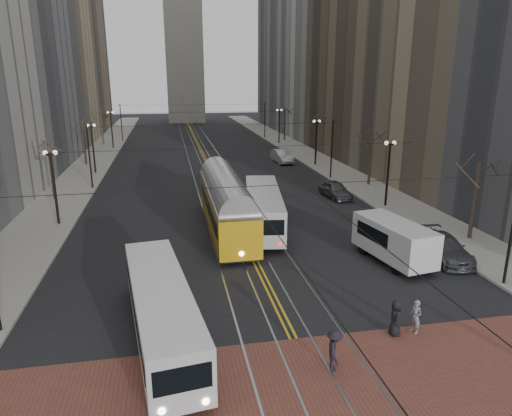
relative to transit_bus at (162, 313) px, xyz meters
name	(u,v)px	position (x,y,z in m)	size (l,w,h in m)	color
ground	(288,327)	(5.66, 0.00, -1.36)	(260.00, 260.00, 0.00)	black
sidewalk_left	(93,163)	(-9.34, 45.00, -1.28)	(5.00, 140.00, 0.15)	gray
sidewalk_right	(309,156)	(20.66, 45.00, -1.28)	(5.00, 140.00, 0.15)	gray
crosswalk_band	(315,382)	(5.66, -4.00, -1.35)	(25.00, 6.00, 0.01)	brown
streetcar_rails	(205,160)	(5.66, 45.00, -1.35)	(4.80, 130.00, 0.02)	gray
centre_lines	(205,160)	(5.66, 45.00, -1.35)	(0.42, 130.00, 0.01)	gold
building_left_far	(59,31)	(-19.84, 86.00, 18.64)	(16.00, 20.00, 40.00)	brown
building_right_mid	(382,34)	(31.16, 46.00, 15.64)	(16.00, 20.00, 34.00)	brown
building_right_far	(302,35)	(31.16, 86.00, 18.64)	(16.00, 20.00, 40.00)	slate
lamp_posts	(218,160)	(5.66, 28.75, 1.44)	(27.60, 57.20, 5.60)	black
street_trees	(212,150)	(5.66, 35.25, 1.44)	(31.68, 53.28, 5.60)	#382D23
trolley_wires	(212,143)	(5.66, 34.83, 2.42)	(25.96, 120.00, 6.60)	black
transit_bus	(162,313)	(0.00, 0.00, 0.00)	(2.26, 10.85, 2.71)	silver
streetcar	(226,208)	(4.67, 14.43, 0.35)	(2.68, 14.45, 3.41)	gold
rear_bus	(263,210)	(7.46, 14.17, 0.11)	(2.45, 11.26, 2.94)	#B9B9B9
cargo_van	(393,242)	(14.05, 6.29, -0.06)	(2.26, 5.87, 2.59)	silver
sedan_grey	(335,189)	(16.13, 22.00, -0.57)	(1.85, 4.60, 1.57)	#464A4E
sedan_silver	(282,156)	(15.59, 40.87, -0.50)	(1.81, 5.20, 1.71)	#B1B5BA
sedan_parked	(444,248)	(17.46, 6.14, -0.60)	(2.12, 5.22, 1.52)	#45474D
pedestrian_a	(395,318)	(10.20, -1.50, -0.50)	(0.82, 0.54, 1.68)	black
pedestrian_b	(416,317)	(11.18, -1.50, -0.56)	(0.57, 0.37, 1.57)	gray
pedestrian_d	(334,350)	(6.62, -3.41, -0.48)	(1.12, 0.64, 1.73)	black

